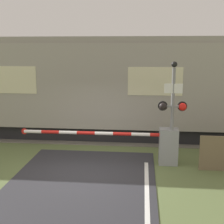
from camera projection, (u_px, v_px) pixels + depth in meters
ground_plane at (86, 173)px, 9.47m from camera, size 80.00×80.00×0.00m
track_bed at (104, 134)px, 13.68m from camera, size 36.00×3.20×0.13m
train at (25, 85)px, 13.60m from camera, size 20.33×2.81×4.16m
crossing_barrier at (157, 144)px, 10.12m from camera, size 5.21×0.44×1.19m
signal_post at (173, 108)px, 9.67m from camera, size 0.90×0.26×3.33m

